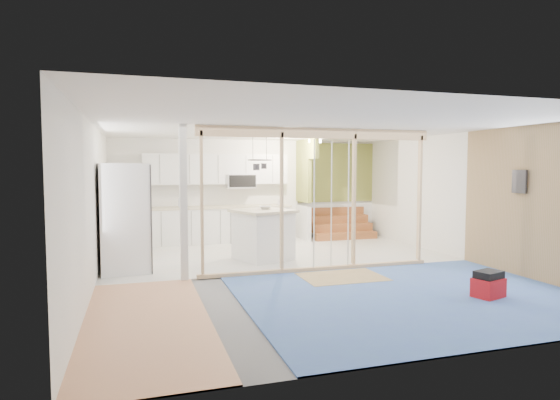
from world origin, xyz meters
name	(u,v)px	position (x,y,z in m)	size (l,w,h in m)	color
room	(303,201)	(0.00, 0.00, 1.30)	(7.01, 8.01, 2.61)	slate
floor_overlays	(305,271)	(0.07, 0.06, 0.01)	(7.00, 8.00, 0.03)	silver
stud_frame	(289,184)	(-0.27, 0.00, 1.61)	(4.66, 0.14, 2.60)	#D5B582
base_cabinets	(191,227)	(-1.61, 3.36, 0.47)	(4.45, 2.24, 0.93)	white
upper_cabinets	(220,170)	(-0.84, 3.82, 1.82)	(3.60, 0.41, 0.85)	white
green_partition	(328,203)	(2.04, 3.66, 0.94)	(2.25, 1.51, 2.60)	olive
pot_rack	(260,163)	(-0.31, 1.89, 2.00)	(0.52, 0.52, 0.72)	black
sheathing_panel	(551,205)	(3.48, -2.00, 1.30)	(0.02, 4.00, 2.60)	#A37D58
electrical_panel	(519,182)	(3.43, -1.40, 1.65)	(0.04, 0.30, 0.40)	#333337
ceiling_light	(315,141)	(1.40, 3.00, 2.54)	(0.32, 0.32, 0.08)	#FFEABF
fridge	(125,218)	(-3.05, 0.93, 0.98)	(0.92, 0.89, 1.96)	white
island	(263,235)	(-0.39, 1.30, 0.51)	(1.35, 1.35, 1.03)	white
bowl	(265,208)	(-0.31, 1.41, 1.07)	(0.25, 0.25, 0.06)	silver
soap_bottle_a	(180,201)	(-1.82, 3.70, 1.08)	(0.12, 0.12, 0.30)	silver
soap_bottle_b	(280,201)	(0.70, 3.68, 1.02)	(0.08, 0.09, 0.19)	silver
toolbox	(488,285)	(2.00, -2.36, 0.19)	(0.49, 0.42, 0.40)	#B71016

